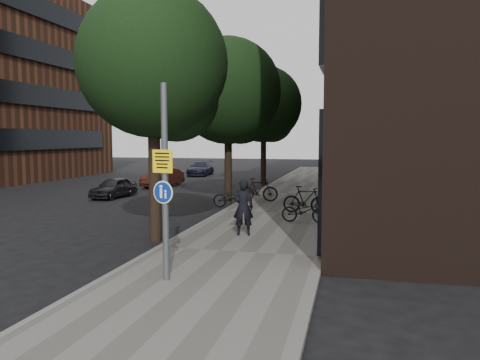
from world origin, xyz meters
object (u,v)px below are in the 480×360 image
(pedestrian, at_px, (243,207))
(parked_bike_facade_near, at_px, (305,210))
(parked_car_near, at_px, (114,188))
(signpost, at_px, (165,182))

(pedestrian, height_order, parked_bike_facade_near, pedestrian)
(parked_car_near, bearing_deg, parked_bike_facade_near, -22.83)
(parked_bike_facade_near, relative_size, parked_car_near, 0.53)
(signpost, distance_m, parked_car_near, 15.49)
(parked_car_near, bearing_deg, pedestrian, -37.56)
(pedestrian, bearing_deg, parked_bike_facade_near, -135.55)
(pedestrian, relative_size, parked_bike_facade_near, 1.06)
(pedestrian, bearing_deg, signpost, 70.10)
(pedestrian, distance_m, parked_bike_facade_near, 3.10)
(signpost, bearing_deg, pedestrian, 95.83)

